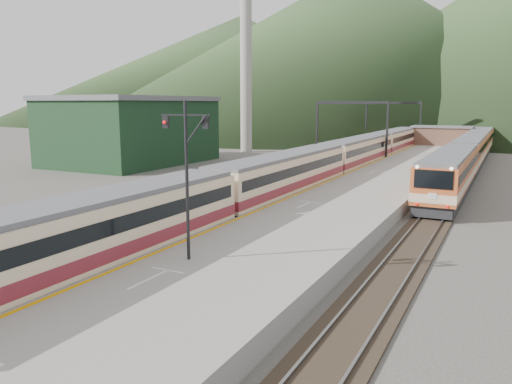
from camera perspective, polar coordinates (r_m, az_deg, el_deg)
The scene contains 17 objects.
track_main at distance 51.44m, azimuth 8.94°, elevation 1.46°, with size 2.60×200.00×0.23m.
track_far at distance 53.19m, azimuth 3.82°, elevation 1.84°, with size 2.60×200.00×0.23m.
track_second at distance 49.15m, azimuth 21.77°, elevation 0.46°, with size 2.60×200.00×0.23m.
platform at distance 48.01m, azimuth 14.55°, elevation 1.17°, with size 8.00×100.00×1.00m, color gray.
gantry_near at distance 66.09m, azimuth 10.83°, elevation 8.09°, with size 9.55×0.25×8.00m.
gantry_far at distance 90.34m, azimuth 15.37°, elevation 8.40°, with size 9.55×0.25×8.00m.
warehouse at distance 66.83m, azimuth -13.97°, elevation 6.91°, with size 14.50×20.50×8.60m.
smokestack at distance 80.22m, azimuth -1.16°, elevation 15.31°, with size 1.80×1.80×30.00m, color #9E998E.
station_shed at distance 87.12m, azimuth 20.47°, elevation 6.09°, with size 9.40×4.40×3.10m.
hill_a at distance 207.27m, azimuth 11.81°, elevation 16.05°, with size 180.00×180.00×60.00m, color #364A28.
hill_d at distance 283.76m, azimuth -1.59°, elevation 14.07°, with size 200.00×200.00×55.00m, color #364A28.
main_train at distance 49.43m, azimuth 8.32°, elevation 3.52°, with size 3.08×84.28×3.76m.
second_train at distance 64.26m, azimuth 23.25°, elevation 4.23°, with size 2.95×60.61×3.61m.
signal_mast at distance 21.16m, azimuth -7.94°, elevation 3.17°, with size 2.18×0.53×6.79m.
short_signal_b at distance 38.76m, azimuth -1.82°, elevation 0.87°, with size 0.26×0.22×2.27m.
short_signal_c at distance 38.36m, azimuth -11.06°, elevation 0.59°, with size 0.27×0.24×2.27m.
worker at distance 26.13m, azimuth -20.71°, elevation -5.86°, with size 0.57×0.37×1.56m, color #1D1F30.
Camera 1 is at (15.80, -8.37, 7.65)m, focal length 35.00 mm.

